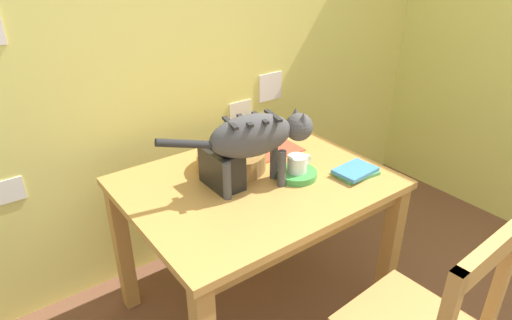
% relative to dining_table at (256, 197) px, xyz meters
% --- Properties ---
extents(wall_rear, '(4.30, 0.11, 2.50)m').
position_rel_dining_table_xyz_m(wall_rear, '(-0.02, 0.69, 0.59)').
color(wall_rear, '#EADD6D').
rests_on(wall_rear, ground_plane).
extents(dining_table, '(1.15, 0.90, 0.75)m').
position_rel_dining_table_xyz_m(dining_table, '(0.00, 0.00, 0.00)').
color(dining_table, '#BF8943').
rests_on(dining_table, ground_plane).
extents(cat, '(0.67, 0.21, 0.34)m').
position_rel_dining_table_xyz_m(cat, '(-0.03, -0.05, 0.33)').
color(cat, '#474545').
rests_on(cat, dining_table).
extents(saucer_bowl, '(0.19, 0.19, 0.03)m').
position_rel_dining_table_xyz_m(saucer_bowl, '(0.16, -0.09, 0.11)').
color(saucer_bowl, green).
rests_on(saucer_bowl, dining_table).
extents(coffee_mug, '(0.13, 0.09, 0.08)m').
position_rel_dining_table_xyz_m(coffee_mug, '(0.17, -0.09, 0.16)').
color(coffee_mug, white).
rests_on(coffee_mug, saucer_bowl).
extents(magazine, '(0.27, 0.20, 0.01)m').
position_rel_dining_table_xyz_m(magazine, '(0.26, 0.19, 0.10)').
color(magazine, '#D64630').
rests_on(magazine, dining_table).
extents(book_stack, '(0.21, 0.15, 0.03)m').
position_rel_dining_table_xyz_m(book_stack, '(0.40, -0.23, 0.11)').
color(book_stack, '#4C9C55').
rests_on(book_stack, dining_table).
extents(wicker_basket, '(0.32, 0.32, 0.09)m').
position_rel_dining_table_xyz_m(wicker_basket, '(-0.03, 0.16, 0.14)').
color(wicker_basket, '#A0713A').
rests_on(wicker_basket, dining_table).
extents(toaster, '(0.12, 0.20, 0.18)m').
position_rel_dining_table_xyz_m(toaster, '(-0.15, 0.05, 0.18)').
color(toaster, black).
rests_on(toaster, dining_table).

